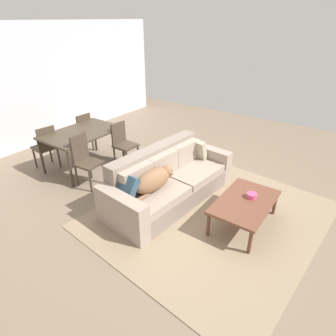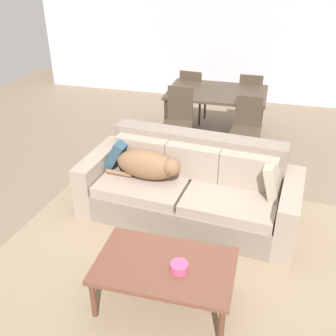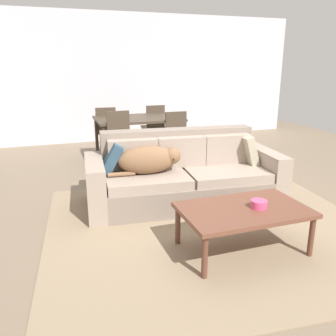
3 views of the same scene
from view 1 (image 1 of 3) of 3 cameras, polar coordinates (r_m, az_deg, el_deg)
name	(u,v)px [view 1 (image 1 of 3)]	position (r m, az deg, el deg)	size (l,w,h in m)	color
ground_plane	(176,193)	(5.04, 1.62, -5.08)	(10.00, 10.00, 0.00)	#7B6955
back_partition	(30,87)	(7.38, -25.90, 14.37)	(8.00, 0.12, 2.70)	silver
area_rug	(210,215)	(4.58, 8.47, -9.21)	(3.37, 3.02, 0.01)	gray
couch	(168,181)	(4.75, -0.06, -2.66)	(2.43, 1.16, 0.87)	gray
dog_on_left_cushion	(154,180)	(4.27, -2.78, -2.32)	(0.86, 0.38, 0.33)	brown
throw_pillow_by_left_arm	(125,187)	(4.12, -8.60, -3.84)	(0.11, 0.37, 0.37)	#2D495C
throw_pillow_by_right_arm	(197,149)	(5.27, 5.76, 3.79)	(0.10, 0.38, 0.38)	#ACA38A
coffee_table	(245,203)	(4.27, 15.16, -6.84)	(1.14, 0.70, 0.42)	brown
bowl_on_coffee_table	(252,196)	(4.32, 16.41, -5.34)	(0.15, 0.15, 0.07)	#EA4C7F
dining_table	(82,135)	(5.90, -16.91, 6.41)	(1.46, 0.97, 0.76)	#44382A
dining_chair_near_left	(85,158)	(5.29, -16.28, 1.86)	(0.43, 0.43, 0.96)	#44382A
dining_chair_near_right	(123,142)	(5.84, -9.01, 5.09)	(0.41, 0.41, 0.91)	#44382A
dining_chair_far_left	(46,145)	(6.14, -23.29, 4.17)	(0.44, 0.44, 0.91)	#44382A
dining_chair_far_right	(82,131)	(6.67, -16.87, 7.12)	(0.40, 0.40, 0.90)	#44382A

